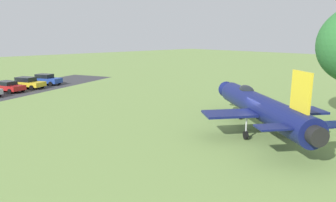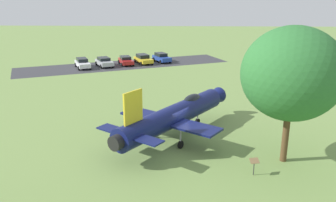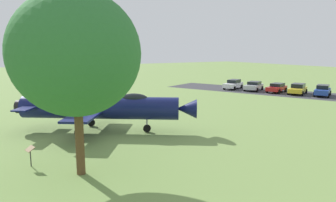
{
  "view_description": "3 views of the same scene",
  "coord_description": "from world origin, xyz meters",
  "px_view_note": "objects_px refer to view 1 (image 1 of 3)",
  "views": [
    {
      "loc": [
        19.33,
        11.08,
        6.97
      ],
      "look_at": [
        2.17,
        -7.49,
        1.5
      ],
      "focal_mm": 32.58,
      "sensor_mm": 36.0,
      "label": 1
    },
    {
      "loc": [
        -0.56,
        26.3,
        11.33
      ],
      "look_at": [
        0.48,
        -1.49,
        2.7
      ],
      "focal_mm": 37.42,
      "sensor_mm": 36.0,
      "label": 2
    },
    {
      "loc": [
        -23.72,
        7.72,
        6.52
      ],
      "look_at": [
        2.17,
        -7.49,
        1.5
      ],
      "focal_mm": 33.73,
      "sensor_mm": 36.0,
      "label": 3
    }
  ],
  "objects_px": {
    "parked_car_yellow": "(27,83)",
    "display_jet": "(259,106)",
    "parked_car_blue": "(46,79)",
    "parked_car_red": "(8,86)"
  },
  "relations": [
    {
      "from": "display_jet",
      "to": "parked_car_red",
      "type": "relative_size",
      "value": 2.85
    },
    {
      "from": "display_jet",
      "to": "parked_car_blue",
      "type": "height_order",
      "value": "display_jet"
    },
    {
      "from": "parked_car_blue",
      "to": "parked_car_red",
      "type": "xyz_separation_m",
      "value": [
        5.74,
        2.55,
        -0.07
      ]
    },
    {
      "from": "display_jet",
      "to": "parked_car_blue",
      "type": "xyz_separation_m",
      "value": [
        2.96,
        -32.38,
        -1.16
      ]
    },
    {
      "from": "display_jet",
      "to": "parked_car_blue",
      "type": "relative_size",
      "value": 2.85
    },
    {
      "from": "parked_car_blue",
      "to": "display_jet",
      "type": "bearing_deg",
      "value": -23.2
    },
    {
      "from": "parked_car_blue",
      "to": "parked_car_yellow",
      "type": "height_order",
      "value": "parked_car_blue"
    },
    {
      "from": "display_jet",
      "to": "parked_car_blue",
      "type": "bearing_deg",
      "value": 39.5
    },
    {
      "from": "parked_car_yellow",
      "to": "display_jet",
      "type": "bearing_deg",
      "value": -15.97
    },
    {
      "from": "display_jet",
      "to": "parked_car_red",
      "type": "xyz_separation_m",
      "value": [
        8.71,
        -29.82,
        -1.23
      ]
    }
  ]
}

